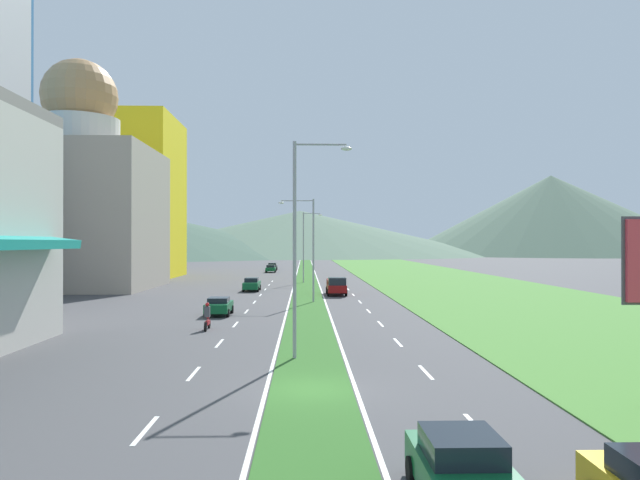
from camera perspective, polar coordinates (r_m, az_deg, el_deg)
The scene contains 40 objects.
ground_plane at distance 23.26m, azimuth -0.88°, elevation -14.51°, with size 600.00×600.00×0.00m, color #424244.
grass_median at distance 82.75m, azimuth -1.33°, elevation -4.23°, with size 3.20×240.00×0.06m, color #2D6023.
grass_verge_right at distance 85.33m, azimuth 12.68°, elevation -4.11°, with size 24.00×240.00×0.06m, color #477F33.
lane_dash_left_2 at distance 19.44m, azimuth -16.67°, elevation -17.36°, with size 0.16×2.80×0.01m, color silver.
lane_dash_left_3 at distance 26.71m, azimuth -12.24°, elevation -12.63°, with size 0.16×2.80×0.01m, color silver.
lane_dash_left_4 at distance 34.16m, azimuth -9.79°, elevation -9.91°, with size 0.16×2.80×0.01m, color silver.
lane_dash_left_5 at distance 41.70m, azimuth -8.25°, elevation -8.16°, with size 0.16×2.80×0.01m, color silver.
lane_dash_left_6 at distance 49.29m, azimuth -7.19°, elevation -6.94°, with size 0.16×2.80×0.01m, color silver.
lane_dash_left_7 at distance 56.91m, azimuth -6.42°, elevation -6.05°, with size 0.16×2.80×0.01m, color silver.
lane_dash_left_8 at distance 64.54m, azimuth -5.83°, elevation -5.37°, with size 0.16×2.80×0.01m, color silver.
lane_dash_left_9 at distance 72.19m, azimuth -5.37°, elevation -4.83°, with size 0.16×2.80×0.01m, color silver.
lane_dash_left_10 at distance 79.85m, azimuth -4.99°, elevation -4.39°, with size 0.16×2.80×0.01m, color silver.
lane_dash_left_11 at distance 87.51m, azimuth -4.69°, elevation -4.03°, with size 0.16×2.80×0.01m, color silver.
lane_dash_right_2 at distance 19.57m, azimuth 15.12°, elevation -17.24°, with size 0.16×2.80×0.01m, color silver.
lane_dash_right_3 at distance 26.80m, azimuth 10.29°, elevation -12.59°, with size 0.16×2.80×0.01m, color silver.
lane_dash_right_4 at distance 34.23m, azimuth 7.62°, elevation -9.89°, with size 0.16×2.80×0.01m, color silver.
lane_dash_right_5 at distance 41.76m, azimuth 5.93°, elevation -8.15°, with size 0.16×2.80×0.01m, color silver.
lane_dash_right_6 at distance 49.34m, azimuth 4.77°, elevation -6.94°, with size 0.16×2.80×0.01m, color silver.
lane_dash_right_7 at distance 56.95m, azimuth 3.92°, elevation -6.05°, with size 0.16×2.80×0.01m, color silver.
lane_dash_right_8 at distance 64.58m, azimuth 3.27°, elevation -5.37°, with size 0.16×2.80×0.01m, color silver.
lane_dash_right_9 at distance 72.23m, azimuth 2.76°, elevation -4.83°, with size 0.16×2.80×0.01m, color silver.
lane_dash_right_10 at distance 79.88m, azimuth 2.35°, elevation -4.39°, with size 0.16×2.80×0.01m, color silver.
lane_dash_right_11 at distance 87.54m, azimuth 2.01°, elevation -4.03°, with size 0.16×2.80×0.01m, color silver.
edge_line_median_left at distance 82.76m, azimuth -2.54°, elevation -4.25°, with size 0.16×240.00×0.01m, color silver.
edge_line_median_right at distance 82.77m, azimuth -0.11°, elevation -4.25°, with size 0.16×240.00×0.01m, color silver.
domed_building at distance 79.60m, azimuth -22.44°, elevation 3.59°, with size 18.45×18.45×28.82m.
midrise_colored at distance 102.30m, azimuth -18.77°, elevation 3.93°, with size 17.81×17.81×26.45m, color yellow.
hill_far_left at distance 272.48m, azimuth -18.45°, elevation 0.69°, with size 190.81×190.81×20.64m, color #3D5647.
hill_far_center at distance 287.28m, azimuth -1.97°, elevation 0.72°, with size 188.65×188.65×21.62m, color #516B56.
hill_far_right at distance 309.82m, azimuth 21.63°, elevation 2.29°, with size 148.23×148.23×39.12m, color #516B56.
street_lamp_near at distance 28.72m, azimuth -1.94°, elevation 0.44°, with size 2.93×0.28×10.73m.
street_lamp_mid at distance 56.12m, azimuth -1.04°, elevation -0.27°, with size 3.49×0.49×9.95m.
street_lamp_far at distance 83.47m, azimuth -1.44°, elevation -0.27°, with size 2.79×0.41×10.11m.
car_0 at distance 13.93m, azimuth 13.81°, elevation -21.02°, with size 1.99×4.14×1.55m.
car_1 at distance 122.58m, azimuth -4.68°, elevation -2.60°, with size 2.01×4.28×1.54m.
car_2 at distance 47.10m, azimuth -9.84°, elevation -6.36°, with size 1.95×4.04×1.42m.
car_3 at distance 70.06m, azimuth -6.68°, elevation -4.31°, with size 1.93×4.70×1.58m.
car_5 at distance 113.71m, azimuth -4.83°, elevation -2.79°, with size 1.96×4.45×1.47m.
pickup_truck_0 at distance 64.13m, azimuth 1.62°, elevation -4.53°, with size 2.18×5.40×2.00m.
motorcycle_rider at distance 39.35m, azimuth -10.94°, elevation -7.54°, with size 0.36×2.00×1.80m.
Camera 1 is at (-0.25, -22.55, 5.71)m, focal length 32.77 mm.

